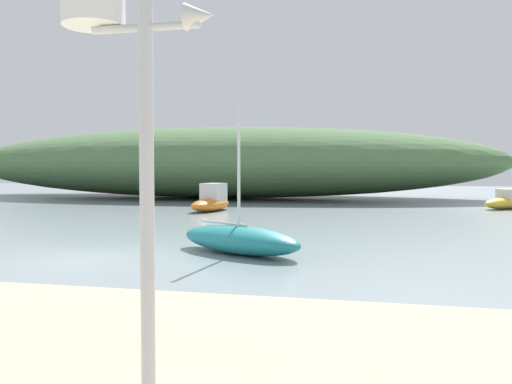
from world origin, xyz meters
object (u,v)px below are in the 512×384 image
(sailboat_off_point, at_px, (239,239))
(mast_structure, at_px, (110,48))
(motorboat_by_sandbar, at_px, (212,201))
(motorboat_outer_mooring, at_px, (507,201))

(sailboat_off_point, bearing_deg, mast_structure, -82.01)
(motorboat_by_sandbar, height_order, sailboat_off_point, sailboat_off_point)
(motorboat_by_sandbar, distance_m, motorboat_outer_mooring, 16.11)
(motorboat_by_sandbar, bearing_deg, mast_structure, -74.47)
(motorboat_by_sandbar, xyz_separation_m, sailboat_off_point, (4.86, -13.01, -0.15))
(motorboat_by_sandbar, relative_size, sailboat_off_point, 0.93)
(mast_structure, xyz_separation_m, motorboat_by_sandbar, (-6.13, 22.05, -2.66))
(motorboat_outer_mooring, bearing_deg, mast_structure, -108.75)
(sailboat_off_point, distance_m, motorboat_outer_mooring, 20.82)
(motorboat_by_sandbar, xyz_separation_m, motorboat_outer_mooring, (15.31, 5.00, -0.09))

